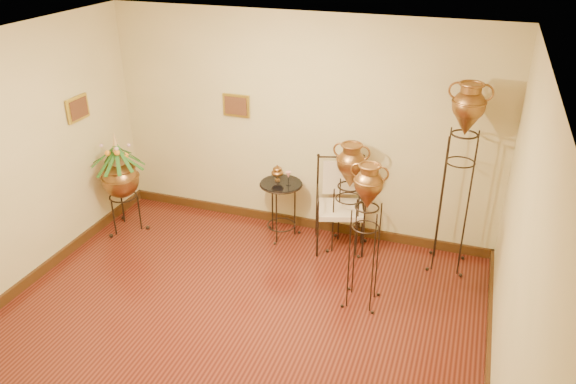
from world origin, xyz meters
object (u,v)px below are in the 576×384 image
(amphora_tall, at_px, (458,178))
(side_table, at_px, (281,208))
(armchair, at_px, (340,206))
(planter_urn, at_px, (120,176))
(amphora_mid, at_px, (365,236))

(amphora_tall, xyz_separation_m, side_table, (-2.09, 0.00, -0.76))
(amphora_tall, bearing_deg, armchair, 180.00)
(amphora_tall, height_order, armchair, amphora_tall)
(side_table, bearing_deg, planter_urn, -165.89)
(amphora_tall, height_order, side_table, amphora_tall)
(amphora_mid, distance_m, armchair, 1.18)
(amphora_mid, xyz_separation_m, side_table, (-1.29, 1.03, -0.43))
(side_table, bearing_deg, amphora_tall, -0.02)
(amphora_mid, relative_size, planter_urn, 1.19)
(amphora_mid, distance_m, planter_urn, 3.34)
(amphora_tall, xyz_separation_m, planter_urn, (-4.11, -0.50, -0.38))
(armchair, distance_m, side_table, 0.79)
(amphora_mid, height_order, planter_urn, amphora_mid)
(planter_urn, relative_size, side_table, 1.44)
(amphora_mid, bearing_deg, armchair, 116.63)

